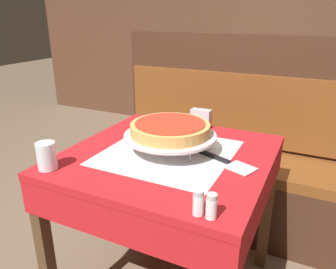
# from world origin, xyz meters

# --- Properties ---
(dining_table_front) EXTENTS (0.82, 0.82, 0.74)m
(dining_table_front) POSITION_xyz_m (0.00, 0.00, 0.64)
(dining_table_front) COLOR red
(dining_table_front) RESTS_ON ground_plane
(dining_table_rear) EXTENTS (0.83, 0.83, 0.75)m
(dining_table_rear) POSITION_xyz_m (-0.04, 1.83, 0.65)
(dining_table_rear) COLOR #1E6B33
(dining_table_rear) RESTS_ON ground_plane
(booth_bench) EXTENTS (1.46, 0.45, 1.17)m
(booth_bench) POSITION_xyz_m (0.03, 0.73, 0.35)
(booth_bench) COLOR #3D2316
(booth_bench) RESTS_ON ground_plane
(back_wall_panel) EXTENTS (6.00, 0.04, 2.40)m
(back_wall_panel) POSITION_xyz_m (0.00, 2.42, 1.20)
(back_wall_panel) COLOR #4C2D1E
(back_wall_panel) RESTS_ON ground_plane
(pizza_pan_stand) EXTENTS (0.38, 0.38, 0.08)m
(pizza_pan_stand) POSITION_xyz_m (0.00, 0.02, 0.81)
(pizza_pan_stand) COLOR #ADADB2
(pizza_pan_stand) RESTS_ON dining_table_front
(deep_dish_pizza) EXTENTS (0.33, 0.33, 0.05)m
(deep_dish_pizza) POSITION_xyz_m (0.00, 0.02, 0.84)
(deep_dish_pizza) COLOR tan
(deep_dish_pizza) RESTS_ON pizza_pan_stand
(pizza_server) EXTENTS (0.26, 0.14, 0.01)m
(pizza_server) POSITION_xyz_m (0.25, 0.01, 0.74)
(pizza_server) COLOR #BCBCC1
(pizza_server) RESTS_ON dining_table_front
(water_glass_near) EXTENTS (0.07, 0.07, 0.10)m
(water_glass_near) POSITION_xyz_m (-0.34, -0.33, 0.79)
(water_glass_near) COLOR silver
(water_glass_near) RESTS_ON dining_table_front
(salt_shaker) EXTENTS (0.03, 0.03, 0.08)m
(salt_shaker) POSITION_xyz_m (0.27, -0.36, 0.78)
(salt_shaker) COLOR silver
(salt_shaker) RESTS_ON dining_table_front
(pepper_shaker) EXTENTS (0.03, 0.03, 0.08)m
(pepper_shaker) POSITION_xyz_m (0.31, -0.36, 0.78)
(pepper_shaker) COLOR silver
(pepper_shaker) RESTS_ON dining_table_front
(napkin_holder) EXTENTS (0.10, 0.05, 0.09)m
(napkin_holder) POSITION_xyz_m (0.01, 0.36, 0.79)
(napkin_holder) COLOR #B2B2B7
(napkin_holder) RESTS_ON dining_table_front
(condiment_caddy) EXTENTS (0.13, 0.13, 0.18)m
(condiment_caddy) POSITION_xyz_m (-0.11, 1.93, 0.80)
(condiment_caddy) COLOR black
(condiment_caddy) RESTS_ON dining_table_rear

